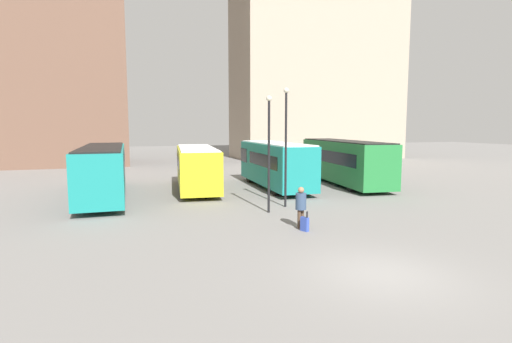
{
  "coord_description": "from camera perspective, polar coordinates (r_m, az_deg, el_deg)",
  "views": [
    {
      "loc": [
        -6.96,
        -9.57,
        4.29
      ],
      "look_at": [
        -0.74,
        9.79,
        1.99
      ],
      "focal_mm": 28.0,
      "sensor_mm": 36.0,
      "label": 1
    }
  ],
  "objects": [
    {
      "name": "bus_2",
      "position": [
        28.07,
        2.66,
        1.2
      ],
      "size": [
        2.72,
        9.92,
        3.17
      ],
      "rotation": [
        0.0,
        0.0,
        1.54
      ],
      "color": "#19847F",
      "rests_on": "ground_plane"
    },
    {
      "name": "bus_0",
      "position": [
        25.83,
        -20.99,
        0.27
      ],
      "size": [
        2.51,
        11.75,
        3.11
      ],
      "rotation": [
        0.0,
        0.0,
        1.57
      ],
      "color": "#19847F",
      "rests_on": "ground_plane"
    },
    {
      "name": "bus_3",
      "position": [
        30.73,
        12.36,
        1.59
      ],
      "size": [
        3.69,
        11.6,
        3.24
      ],
      "rotation": [
        0.0,
        0.0,
        1.47
      ],
      "color": "#237A38",
      "rests_on": "ground_plane"
    },
    {
      "name": "bus_1",
      "position": [
        27.37,
        -8.47,
        0.69
      ],
      "size": [
        3.4,
        9.49,
        2.9
      ],
      "rotation": [
        0.0,
        0.0,
        1.47
      ],
      "color": "gold",
      "rests_on": "ground_plane"
    },
    {
      "name": "ground_plane",
      "position": [
        12.59,
        17.59,
        -13.77
      ],
      "size": [
        160.0,
        160.0,
        0.0
      ],
      "primitive_type": "plane",
      "color": "slate"
    },
    {
      "name": "traveler",
      "position": [
        16.97,
        6.43,
        -4.6
      ],
      "size": [
        0.6,
        0.6,
        1.76
      ],
      "rotation": [
        0.0,
        0.0,
        1.98
      ],
      "color": "#4C3828",
      "rests_on": "ground_plane"
    },
    {
      "name": "building_block_right",
      "position": [
        58.37,
        8.7,
        22.57
      ],
      "size": [
        21.87,
        10.45,
        41.13
      ],
      "color": "tan",
      "rests_on": "ground_plane"
    },
    {
      "name": "lamp_post_1",
      "position": [
        21.1,
        4.29,
        4.73
      ],
      "size": [
        0.28,
        0.28,
        6.29
      ],
      "color": "black",
      "rests_on": "ground_plane"
    },
    {
      "name": "suitcase",
      "position": [
        16.66,
        6.97,
        -7.45
      ],
      "size": [
        0.29,
        0.39,
        0.84
      ],
      "rotation": [
        0.0,
        0.0,
        1.98
      ],
      "color": "#334CB2",
      "rests_on": "ground_plane"
    },
    {
      "name": "lamp_post_0",
      "position": [
        19.66,
        1.86,
        3.85
      ],
      "size": [
        0.28,
        0.28,
        5.78
      ],
      "color": "black",
      "rests_on": "ground_plane"
    }
  ]
}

